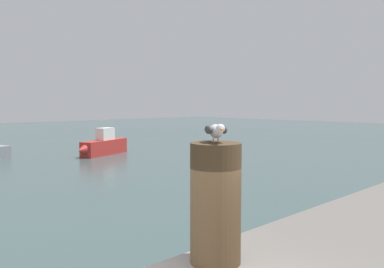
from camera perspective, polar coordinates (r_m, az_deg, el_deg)
name	(u,v)px	position (r m, az deg, el deg)	size (l,w,h in m)	color
mooring_post	(216,203)	(2.99, 3.38, -9.77)	(0.38, 0.38, 0.89)	#4C3823
seagull	(216,131)	(2.90, 3.46, 0.50)	(0.26, 0.35, 0.14)	tan
boat_red	(102,146)	(23.47, -12.64, -1.62)	(3.92, 2.07, 1.54)	#B72D28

